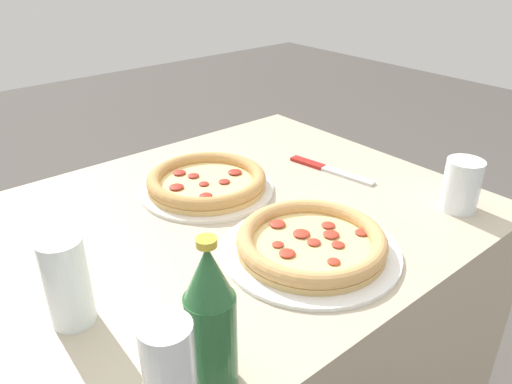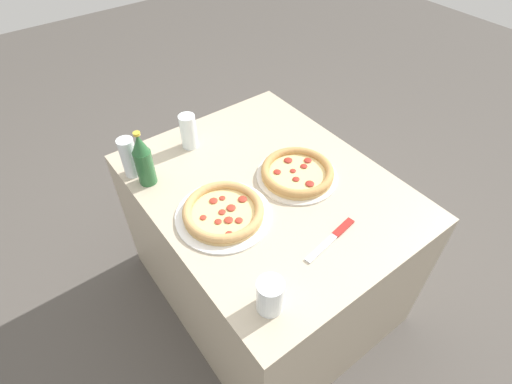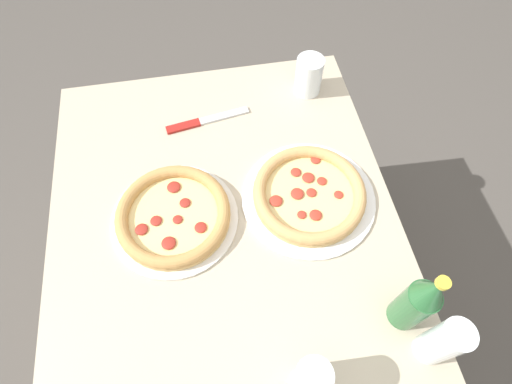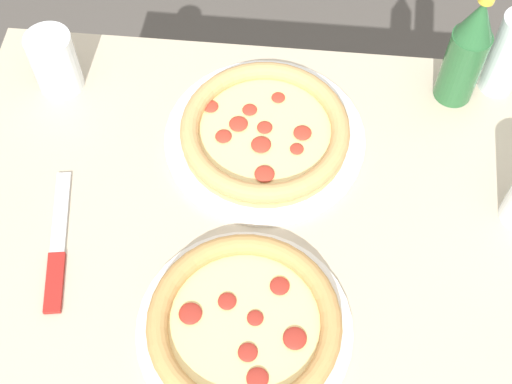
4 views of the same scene
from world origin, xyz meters
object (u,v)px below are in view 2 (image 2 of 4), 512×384
pizza_margherita (297,173)px  pizza_salami (223,212)px  glass_cola (270,297)px  glass_red_wine (189,132)px  glass_iced_tea (130,159)px  beer_bottle (143,160)px  knife (332,238)px

pizza_margherita → pizza_salami: (-0.00, 0.34, -0.00)m
glass_cola → glass_red_wine: bearing=-13.9°
pizza_margherita → glass_red_wine: size_ratio=2.12×
glass_iced_tea → beer_bottle: (-0.08, -0.03, 0.04)m
glass_red_wine → glass_cola: (-0.78, 0.19, -0.02)m
pizza_margherita → knife: 0.31m
pizza_salami → glass_red_wine: (0.41, -0.11, 0.05)m
glass_red_wine → glass_iced_tea: (-0.02, 0.26, 0.00)m
pizza_salami → knife: (-0.30, -0.23, -0.02)m
glass_red_wine → glass_iced_tea: bearing=94.1°
beer_bottle → pizza_margherita: bearing=-124.2°
pizza_salami → glass_red_wine: size_ratio=2.29×
glass_cola → glass_iced_tea: size_ratio=0.71×
beer_bottle → glass_iced_tea: bearing=19.1°
glass_cola → pizza_margherita: bearing=-48.9°
pizza_salami → glass_cola: size_ratio=2.95×
pizza_margherita → glass_cola: bearing=131.1°
glass_red_wine → beer_bottle: beer_bottle is taller
glass_red_wine → glass_cola: bearing=166.1°
pizza_salami → knife: pizza_salami is taller
glass_iced_tea → glass_cola: bearing=-174.7°
pizza_margherita → glass_iced_tea: size_ratio=1.94×
pizza_salami → glass_red_wine: bearing=-14.5°
glass_red_wine → glass_iced_tea: 0.26m
glass_cola → glass_iced_tea: bearing=5.3°
pizza_margherita → pizza_salami: size_ratio=0.93×
pizza_margherita → beer_bottle: size_ratio=1.37×
pizza_margherita → knife: pizza_margherita is taller
pizza_salami → beer_bottle: size_ratio=1.48×
beer_bottle → knife: (-0.61, -0.36, -0.10)m
beer_bottle → knife: bearing=-149.5°
glass_iced_tea → pizza_margherita: bearing=-128.6°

